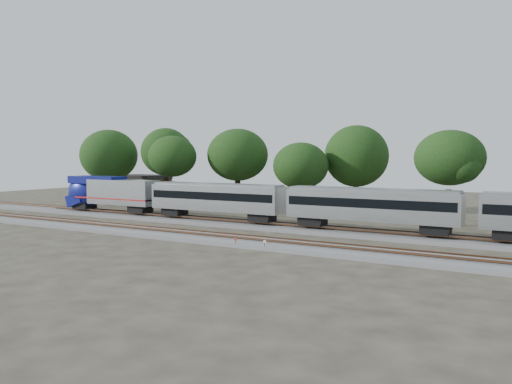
% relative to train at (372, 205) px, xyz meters
% --- Properties ---
extents(ground, '(160.00, 160.00, 0.00)m').
position_rel_train_xyz_m(ground, '(-14.63, -6.00, -3.23)').
color(ground, '#383328').
rests_on(ground, ground).
extents(track_far, '(160.00, 5.00, 0.73)m').
position_rel_train_xyz_m(track_far, '(-14.63, 0.00, -3.02)').
color(track_far, slate).
rests_on(track_far, ground).
extents(track_near, '(160.00, 5.00, 0.73)m').
position_rel_train_xyz_m(track_near, '(-14.63, -10.00, -3.02)').
color(track_near, slate).
rests_on(track_near, ground).
extents(train, '(91.12, 3.14, 4.63)m').
position_rel_train_xyz_m(train, '(0.00, 0.00, 0.00)').
color(train, '#B9BCC1').
rests_on(train, ground).
extents(switch_stand_red, '(0.28, 0.10, 0.90)m').
position_rel_train_xyz_m(switch_stand_red, '(-8.48, -12.39, -2.65)').
color(switch_stand_red, '#512D19').
rests_on(switch_stand_red, ground).
extents(switch_stand_white, '(0.30, 0.07, 0.95)m').
position_rel_train_xyz_m(switch_stand_white, '(-5.58, -12.34, -2.62)').
color(switch_stand_white, '#512D19').
rests_on(switch_stand_white, ground).
extents(switch_lever, '(0.56, 0.42, 0.30)m').
position_rel_train_xyz_m(switch_lever, '(-8.86, -11.71, -3.08)').
color(switch_lever, '#512D19').
rests_on(switch_lever, ground).
extents(brick_building, '(9.86, 7.02, 4.70)m').
position_rel_train_xyz_m(brick_building, '(-50.58, 20.92, -0.86)').
color(brick_building, brown).
rests_on(brick_building, ground).
extents(tree_0, '(8.46, 8.46, 11.92)m').
position_rel_train_xyz_m(tree_0, '(-48.03, 10.75, 5.08)').
color(tree_0, black).
rests_on(tree_0, ground).
extents(tree_1, '(9.02, 9.02, 12.71)m').
position_rel_train_xyz_m(tree_1, '(-37.95, 13.34, 5.63)').
color(tree_1, black).
rests_on(tree_1, ground).
extents(tree_2, '(8.26, 8.26, 11.65)m').
position_rel_train_xyz_m(tree_2, '(-33.56, 9.56, 4.88)').
color(tree_2, black).
rests_on(tree_2, ground).
extents(tree_3, '(8.50, 8.50, 11.98)m').
position_rel_train_xyz_m(tree_3, '(-24.89, 14.24, 5.12)').
color(tree_3, black).
rests_on(tree_3, ground).
extents(tree_4, '(6.92, 6.92, 9.75)m').
position_rel_train_xyz_m(tree_4, '(-14.72, 14.75, 3.55)').
color(tree_4, black).
rests_on(tree_4, ground).
extents(tree_5, '(8.30, 8.30, 11.70)m').
position_rel_train_xyz_m(tree_5, '(-8.75, 21.00, 4.92)').
color(tree_5, black).
rests_on(tree_5, ground).
extents(tree_6, '(8.07, 8.07, 11.38)m').
position_rel_train_xyz_m(tree_6, '(5.46, 11.83, 4.69)').
color(tree_6, black).
rests_on(tree_6, ground).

